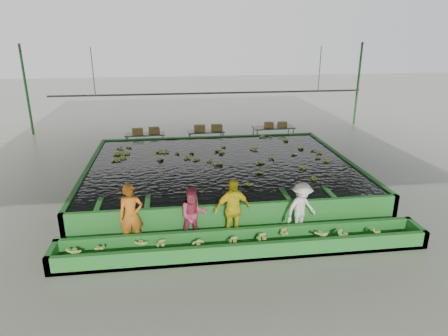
{
  "coord_description": "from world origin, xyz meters",
  "views": [
    {
      "loc": [
        -1.79,
        -12.87,
        5.67
      ],
      "look_at": [
        0.0,
        0.5,
        1.0
      ],
      "focal_mm": 32.0,
      "sensor_mm": 36.0,
      "label": 1
    }
  ],
  "objects": [
    {
      "name": "ground",
      "position": [
        0.0,
        0.0,
        0.0
      ],
      "size": [
        80.0,
        80.0,
        0.0
      ],
      "primitive_type": "plane",
      "color": "gray",
      "rests_on": "ground"
    },
    {
      "name": "shed_roof",
      "position": [
        0.0,
        0.0,
        5.0
      ],
      "size": [
        20.0,
        22.0,
        0.04
      ],
      "primitive_type": "cube",
      "color": "gray",
      "rests_on": "shed_posts"
    },
    {
      "name": "shed_posts",
      "position": [
        0.0,
        0.0,
        2.5
      ],
      "size": [
        20.0,
        22.0,
        5.0
      ],
      "primitive_type": null,
      "color": "#2A622C",
      "rests_on": "ground"
    },
    {
      "name": "flotation_tank",
      "position": [
        0.0,
        1.5,
        0.45
      ],
      "size": [
        10.0,
        8.0,
        0.9
      ],
      "primitive_type": null,
      "color": "#267929",
      "rests_on": "ground"
    },
    {
      "name": "tank_water",
      "position": [
        0.0,
        1.5,
        0.85
      ],
      "size": [
        9.7,
        7.7,
        0.0
      ],
      "primitive_type": "cube",
      "color": "black",
      "rests_on": "flotation_tank"
    },
    {
      "name": "sorting_trough",
      "position": [
        0.0,
        -3.6,
        0.25
      ],
      "size": [
        10.0,
        1.0,
        0.5
      ],
      "primitive_type": null,
      "color": "#267929",
      "rests_on": "ground"
    },
    {
      "name": "cableway_rail",
      "position": [
        0.0,
        5.0,
        3.0
      ],
      "size": [
        0.08,
        0.08,
        14.0
      ],
      "primitive_type": "cylinder",
      "color": "#59605B",
      "rests_on": "shed_roof"
    },
    {
      "name": "rail_hanger_left",
      "position": [
        -5.0,
        5.0,
        4.0
      ],
      "size": [
        0.04,
        0.04,
        2.0
      ],
      "primitive_type": "cylinder",
      "color": "#59605B",
      "rests_on": "shed_roof"
    },
    {
      "name": "rail_hanger_right",
      "position": [
        5.0,
        5.0,
        4.0
      ],
      "size": [
        0.04,
        0.04,
        2.0
      ],
      "primitive_type": "cylinder",
      "color": "#59605B",
      "rests_on": "shed_roof"
    },
    {
      "name": "worker_a",
      "position": [
        -2.99,
        -2.8,
        0.9
      ],
      "size": [
        0.72,
        0.53,
        1.8
      ],
      "primitive_type": "imported",
      "rotation": [
        0.0,
        0.0,
        0.17
      ],
      "color": "orange",
      "rests_on": "ground"
    },
    {
      "name": "worker_b",
      "position": [
        -1.3,
        -2.8,
        0.81
      ],
      "size": [
        0.86,
        0.71,
        1.61
      ],
      "primitive_type": "imported",
      "rotation": [
        0.0,
        0.0,
        0.14
      ],
      "color": "#C13A58",
      "rests_on": "ground"
    },
    {
      "name": "worker_c",
      "position": [
        -0.2,
        -2.8,
        0.9
      ],
      "size": [
        1.13,
        0.67,
        1.81
      ],
      "primitive_type": "imported",
      "rotation": [
        0.0,
        0.0,
        0.23
      ],
      "color": "yellow",
      "rests_on": "ground"
    },
    {
      "name": "worker_d",
      "position": [
        1.8,
        -2.8,
        0.8
      ],
      "size": [
        1.19,
        0.97,
        1.6
      ],
      "primitive_type": "imported",
      "rotation": [
        0.0,
        0.0,
        0.43
      ],
      "color": "white",
      "rests_on": "ground"
    },
    {
      "name": "packing_table_left",
      "position": [
        -3.12,
        6.5,
        0.44
      ],
      "size": [
        1.94,
        0.82,
        0.87
      ],
      "primitive_type": null,
      "rotation": [
        0.0,
        0.0,
        0.03
      ],
      "color": "#59605B",
      "rests_on": "ground"
    },
    {
      "name": "packing_table_mid",
      "position": [
        -0.08,
        6.78,
        0.42
      ],
      "size": [
        1.87,
        0.81,
        0.84
      ],
      "primitive_type": null,
      "rotation": [
        0.0,
        0.0,
        0.04
      ],
      "color": "#59605B",
      "rests_on": "ground"
    },
    {
      "name": "packing_table_right",
      "position": [
        3.4,
        6.69,
        0.48
      ],
      "size": [
        2.16,
        0.96,
        0.96
      ],
      "primitive_type": null,
      "rotation": [
        0.0,
        0.0,
        0.05
      ],
      "color": "#59605B",
      "rests_on": "ground"
    },
    {
      "name": "box_stack_left",
      "position": [
        -3.06,
        6.47,
        0.87
      ],
      "size": [
        1.35,
        0.59,
        0.28
      ],
      "primitive_type": null,
      "rotation": [
        0.0,
        0.0,
        0.18
      ],
      "color": "olive",
      "rests_on": "packing_table_left"
    },
    {
      "name": "box_stack_mid",
      "position": [
        0.04,
        6.77,
        0.84
      ],
      "size": [
        1.42,
        0.39,
        0.3
      ],
      "primitive_type": null,
      "rotation": [
        0.0,
        0.0,
        0.0
      ],
      "color": "olive",
      "rests_on": "packing_table_mid"
    },
    {
      "name": "box_stack_right",
      "position": [
        3.5,
        6.64,
        0.97
      ],
      "size": [
        1.15,
        0.33,
        0.25
      ],
      "primitive_type": null,
      "rotation": [
        0.0,
        0.0,
        -0.01
      ],
      "color": "olive",
      "rests_on": "packing_table_right"
    },
    {
      "name": "floating_bananas",
      "position": [
        0.0,
        2.3,
        0.85
      ],
      "size": [
        8.16,
        5.57,
        0.11
      ],
      "primitive_type": null,
      "color": "#A5BD4B",
      "rests_on": "tank_water"
    },
    {
      "name": "trough_bananas",
      "position": [
        0.0,
        -3.6,
        0.4
      ],
      "size": [
        9.06,
        0.6,
        0.12
      ],
      "primitive_type": null,
      "color": "#A5BD4B",
      "rests_on": "sorting_trough"
    }
  ]
}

